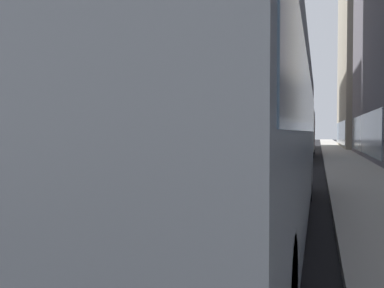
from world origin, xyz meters
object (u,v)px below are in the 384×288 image
(car_silver_sedan, at_px, (244,153))
(box_truck, at_px, (298,132))
(car_blue_hatchback, at_px, (292,148))
(transit_bus, at_px, (233,128))
(car_grey_wagon, at_px, (174,154))
(car_red_coupe, at_px, (287,141))

(car_silver_sedan, bearing_deg, box_truck, 82.85)
(car_blue_hatchback, relative_size, box_truck, 0.53)
(transit_bus, relative_size, car_grey_wagon, 2.44)
(transit_bus, height_order, box_truck, same)
(car_grey_wagon, xyz_separation_m, car_silver_sedan, (2.40, 2.22, -0.00))
(transit_bus, distance_m, car_red_coupe, 35.35)
(car_red_coupe, bearing_deg, car_grey_wagon, -95.08)
(car_grey_wagon, bearing_deg, car_blue_hatchback, 64.06)
(car_blue_hatchback, bearing_deg, box_truck, 90.00)
(car_blue_hatchback, relative_size, car_silver_sedan, 0.96)
(transit_bus, distance_m, car_grey_wagon, 9.24)
(transit_bus, distance_m, box_truck, 23.25)
(box_truck, bearing_deg, car_grey_wagon, -104.95)
(car_blue_hatchback, height_order, car_silver_sedan, same)
(car_blue_hatchback, distance_m, box_truck, 6.81)
(car_red_coupe, height_order, car_silver_sedan, same)
(car_grey_wagon, relative_size, car_silver_sedan, 1.13)
(car_red_coupe, distance_m, box_truck, 12.18)
(car_silver_sedan, distance_m, box_truck, 12.89)
(transit_bus, bearing_deg, car_red_coupe, 92.60)
(transit_bus, xyz_separation_m, car_red_coupe, (-1.60, 35.30, -0.95))
(car_blue_hatchback, bearing_deg, car_silver_sedan, -104.92)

